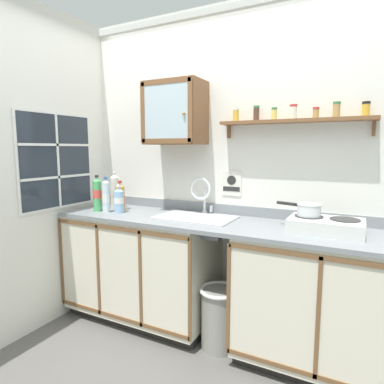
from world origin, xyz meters
The scene contains 20 objects.
floor centered at (0.00, 0.00, 0.00)m, with size 5.68×5.68×0.00m, color #565451.
back_wall centered at (0.00, 0.74, 1.30)m, with size 3.28×0.07×2.59m.
side_wall_left centered at (-1.36, -0.24, 1.29)m, with size 0.05×3.51×2.59m, color silver.
lower_cabinet_run centered at (-0.69, 0.42, 0.45)m, with size 1.28×0.60×0.90m.
lower_cabinet_run_right centered at (0.77, 0.42, 0.45)m, with size 1.12×0.60×0.90m.
countertop centered at (0.00, 0.41, 0.91)m, with size 2.64×0.63×0.03m, color gray.
backsplash centered at (0.00, 0.70, 0.97)m, with size 2.64×0.02×0.08m, color gray.
sink centered at (-0.19, 0.45, 0.91)m, with size 0.60×0.41×0.42m.
hot_plate_stove centered at (0.76, 0.43, 0.97)m, with size 0.45×0.30×0.10m.
saucepan centered at (0.64, 0.45, 1.06)m, with size 0.31×0.16×0.08m.
bottle_water_clear_0 centered at (-0.97, 0.31, 1.06)m, with size 0.06×0.06×0.30m.
bottle_water_blue_1 centered at (-0.86, 0.35, 1.03)m, with size 0.08×0.08×0.24m.
bottle_juice_amber_2 centered at (-0.93, 0.45, 1.04)m, with size 0.08×0.08×0.26m.
bottle_opaque_white_3 centered at (-1.04, 0.51, 1.08)m, with size 0.08×0.08×0.33m.
bottle_soda_green_4 centered at (-1.07, 0.32, 1.07)m, with size 0.07×0.07×0.31m.
wall_cabinet centered at (-0.44, 0.57, 1.75)m, with size 0.48×0.31×0.50m.
spice_shelf centered at (0.49, 0.64, 1.67)m, with size 1.07×0.14×0.23m.
warning_sign centered at (0.01, 0.71, 1.18)m, with size 0.17×0.01×0.20m.
window centered at (-1.33, 0.13, 1.36)m, with size 0.03×0.75×0.81m.
trash_bin centered at (0.08, 0.31, 0.24)m, with size 0.30×0.30×0.46m.
Camera 1 is at (0.94, -1.80, 1.46)m, focal length 30.78 mm.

